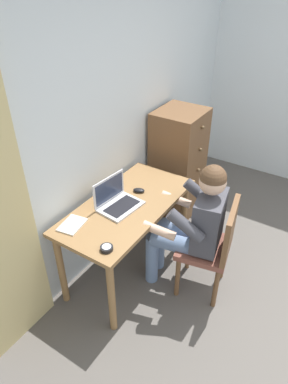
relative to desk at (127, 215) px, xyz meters
name	(u,v)px	position (x,y,z in m)	size (l,w,h in m)	color
wall_back	(108,125)	(0.28, 0.38, 0.61)	(4.80, 0.05, 2.50)	silver
desk	(127,215)	(0.00, 0.00, 0.00)	(1.27, 0.62, 0.75)	olive
dresser	(178,164)	(1.07, 0.09, -0.05)	(0.50, 0.49, 1.19)	brown
chair	(213,245)	(0.19, -0.70, -0.13)	(0.49, 0.47, 0.90)	brown
person_seated	(193,221)	(0.16, -0.52, 0.05)	(0.60, 0.64, 1.22)	#6B84AD
laptop	(117,201)	(-0.06, 0.06, 0.16)	(0.36, 0.28, 0.24)	silver
computer_mouse	(139,190)	(0.20, 0.02, 0.13)	(0.06, 0.10, 0.03)	black
desk_clock	(107,248)	(-0.51, -0.19, 0.12)	(0.09, 0.09, 0.03)	black
notebook_pad	(72,225)	(-0.45, 0.19, 0.12)	(0.21, 0.15, 0.01)	silver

